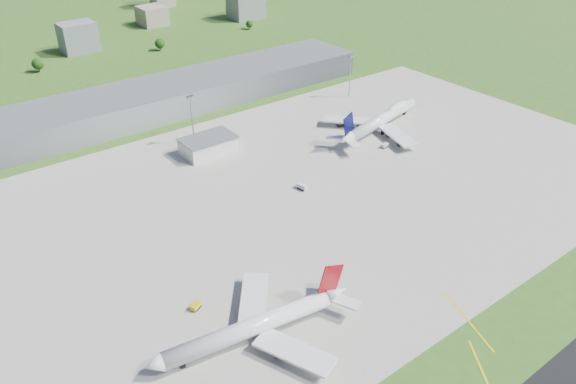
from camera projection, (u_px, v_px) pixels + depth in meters
ground at (148, 126)px, 312.61m from camera, size 1400.00×1400.00×0.00m
apron at (280, 202)px, 242.82m from camera, size 360.00×190.00×0.08m
terminal at (134, 105)px, 318.99m from camera, size 300.00×42.00×15.00m
ops_building at (208, 146)px, 281.69m from camera, size 26.00×16.00×8.00m
mast_center at (191, 111)px, 284.90m from camera, size 3.50×2.00×25.90m
mast_east at (350, 69)px, 342.34m from camera, size 3.50×2.00×25.90m
airliner_red_twin at (257, 326)px, 171.99m from camera, size 67.64×52.26×18.59m
airliner_blue_quad at (382, 119)px, 306.41m from camera, size 75.23×58.11×19.83m
tug_yellow at (196, 306)px, 185.18m from camera, size 4.48×3.61×1.91m
van_white_near at (302, 187)px, 251.82m from camera, size 3.04×5.21×2.50m
van_white_far at (385, 146)px, 288.36m from camera, size 4.38×2.79×2.15m
bldg_c at (78, 37)px, 426.49m from camera, size 26.00×20.00×22.00m
bldg_ce at (152, 16)px, 497.07m from camera, size 22.00×24.00×16.00m
bldg_e at (246, 3)px, 515.32m from camera, size 30.00×22.00×28.00m
tree_c at (38, 64)px, 387.79m from camera, size 8.10×8.10×9.90m
tree_e at (160, 43)px, 431.55m from camera, size 7.65×7.65×9.35m
tree_far_e at (249, 24)px, 485.87m from camera, size 6.30×6.30×7.70m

